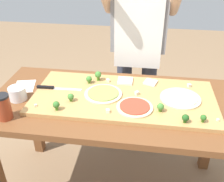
# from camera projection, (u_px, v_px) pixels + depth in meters

# --- Properties ---
(prep_table) EXTENTS (1.52, 0.74, 0.78)m
(prep_table) POSITION_uv_depth(u_px,v_px,m) (114.00, 116.00, 1.65)
(prep_table) COLOR brown
(prep_table) RESTS_ON ground
(cutting_board) EXTENTS (1.10, 0.51, 0.02)m
(cutting_board) POSITION_uv_depth(u_px,v_px,m) (124.00, 97.00, 1.60)
(cutting_board) COLOR tan
(cutting_board) RESTS_ON prep_table
(chefs_knife) EXTENTS (0.29, 0.03, 0.02)m
(chefs_knife) POSITION_uv_depth(u_px,v_px,m) (53.00, 88.00, 1.66)
(chefs_knife) COLOR #B7BABF
(chefs_knife) RESTS_ON cutting_board
(pizza_whole_pesto_green) EXTENTS (0.23, 0.23, 0.02)m
(pizza_whole_pesto_green) POSITION_uv_depth(u_px,v_px,m) (103.00, 94.00, 1.60)
(pizza_whole_pesto_green) COLOR beige
(pizza_whole_pesto_green) RESTS_ON cutting_board
(pizza_whole_white_garlic) EXTENTS (0.24, 0.24, 0.02)m
(pizza_whole_white_garlic) POSITION_uv_depth(u_px,v_px,m) (180.00, 98.00, 1.55)
(pizza_whole_white_garlic) COLOR beige
(pizza_whole_white_garlic) RESTS_ON cutting_board
(pizza_whole_tomato_red) EXTENTS (0.21, 0.21, 0.02)m
(pizza_whole_tomato_red) POSITION_uv_depth(u_px,v_px,m) (135.00, 107.00, 1.47)
(pizza_whole_tomato_red) COLOR beige
(pizza_whole_tomato_red) RESTS_ON cutting_board
(pizza_slice_near_left) EXTENTS (0.10, 0.10, 0.01)m
(pizza_slice_near_left) POSITION_uv_depth(u_px,v_px,m) (125.00, 81.00, 1.74)
(pizza_slice_near_left) COLOR silver
(pizza_slice_near_left) RESTS_ON cutting_board
(pizza_slice_far_left) EXTENTS (0.10, 0.10, 0.01)m
(pizza_slice_far_left) POSITION_uv_depth(u_px,v_px,m) (151.00, 82.00, 1.72)
(pizza_slice_far_left) COLOR silver
(pizza_slice_far_left) RESTS_ON cutting_board
(broccoli_floret_center_left) EXTENTS (0.04, 0.04, 0.05)m
(broccoli_floret_center_left) POSITION_uv_depth(u_px,v_px,m) (71.00, 97.00, 1.53)
(broccoli_floret_center_left) COLOR #487A23
(broccoli_floret_center_left) RESTS_ON cutting_board
(broccoli_floret_front_left) EXTENTS (0.04, 0.04, 0.05)m
(broccoli_floret_front_left) POSITION_uv_depth(u_px,v_px,m) (89.00, 79.00, 1.71)
(broccoli_floret_front_left) COLOR #487A23
(broccoli_floret_front_left) RESTS_ON cutting_board
(broccoli_floret_back_mid) EXTENTS (0.04, 0.04, 0.05)m
(broccoli_floret_back_mid) POSITION_uv_depth(u_px,v_px,m) (185.00, 118.00, 1.35)
(broccoli_floret_back_mid) COLOR #2C5915
(broccoli_floret_back_mid) RESTS_ON cutting_board
(broccoli_floret_center_right) EXTENTS (0.04, 0.04, 0.05)m
(broccoli_floret_center_right) POSITION_uv_depth(u_px,v_px,m) (160.00, 107.00, 1.43)
(broccoli_floret_center_right) COLOR #487A23
(broccoli_floret_center_right) RESTS_ON cutting_board
(broccoli_floret_front_mid) EXTENTS (0.04, 0.04, 0.05)m
(broccoli_floret_front_mid) POSITION_uv_depth(u_px,v_px,m) (56.00, 105.00, 1.45)
(broccoli_floret_front_mid) COLOR #3F7220
(broccoli_floret_front_mid) RESTS_ON cutting_board
(broccoli_floret_front_right) EXTENTS (0.03, 0.03, 0.04)m
(broccoli_floret_front_right) POSITION_uv_depth(u_px,v_px,m) (203.00, 118.00, 1.35)
(broccoli_floret_front_right) COLOR #366618
(broccoli_floret_front_right) RESTS_ON cutting_board
(broccoli_floret_back_right) EXTENTS (0.04, 0.04, 0.07)m
(broccoli_floret_back_right) POSITION_uv_depth(u_px,v_px,m) (98.00, 75.00, 1.74)
(broccoli_floret_back_right) COLOR #487A23
(broccoli_floret_back_right) RESTS_ON cutting_board
(cheese_crumble_a) EXTENTS (0.02, 0.02, 0.01)m
(cheese_crumble_a) POSITION_uv_depth(u_px,v_px,m) (35.00, 105.00, 1.49)
(cheese_crumble_a) COLOR silver
(cheese_crumble_a) RESTS_ON cutting_board
(cheese_crumble_b) EXTENTS (0.01, 0.01, 0.01)m
(cheese_crumble_b) POSITION_uv_depth(u_px,v_px,m) (218.00, 120.00, 1.37)
(cheese_crumble_b) COLOR silver
(cheese_crumble_b) RESTS_ON cutting_board
(cheese_crumble_c) EXTENTS (0.03, 0.03, 0.02)m
(cheese_crumble_c) POSITION_uv_depth(u_px,v_px,m) (189.00, 85.00, 1.68)
(cheese_crumble_c) COLOR silver
(cheese_crumble_c) RESTS_ON cutting_board
(cheese_crumble_d) EXTENTS (0.02, 0.02, 0.02)m
(cheese_crumble_d) POSITION_uv_depth(u_px,v_px,m) (108.00, 81.00, 1.73)
(cheese_crumble_d) COLOR white
(cheese_crumble_d) RESTS_ON cutting_board
(cheese_crumble_e) EXTENTS (0.03, 0.03, 0.02)m
(cheese_crumble_e) POSITION_uv_depth(u_px,v_px,m) (137.00, 93.00, 1.60)
(cheese_crumble_e) COLOR silver
(cheese_crumble_e) RESTS_ON cutting_board
(cheese_crumble_f) EXTENTS (0.02, 0.02, 0.02)m
(cheese_crumble_f) POSITION_uv_depth(u_px,v_px,m) (108.00, 111.00, 1.44)
(cheese_crumble_f) COLOR white
(cheese_crumble_f) RESTS_ON cutting_board
(flour_cup) EXTENTS (0.10, 0.10, 0.08)m
(flour_cup) POSITION_uv_depth(u_px,v_px,m) (18.00, 94.00, 1.58)
(flour_cup) COLOR white
(flour_cup) RESTS_ON prep_table
(sauce_jar) EXTENTS (0.08, 0.08, 0.15)m
(sauce_jar) POSITION_uv_depth(u_px,v_px,m) (3.00, 107.00, 1.40)
(sauce_jar) COLOR #99381E
(sauce_jar) RESTS_ON prep_table
(recipe_note) EXTENTS (0.16, 0.19, 0.00)m
(recipe_note) POSITION_uv_depth(u_px,v_px,m) (25.00, 86.00, 1.73)
(recipe_note) COLOR white
(recipe_note) RESTS_ON prep_table
(cook_center) EXTENTS (0.54, 0.39, 1.67)m
(cook_center) POSITION_uv_depth(u_px,v_px,m) (139.00, 36.00, 1.95)
(cook_center) COLOR #333847
(cook_center) RESTS_ON ground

